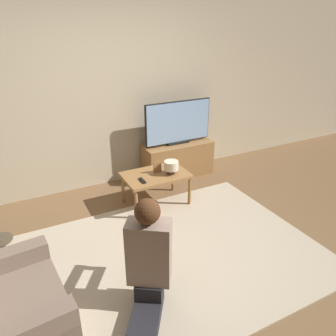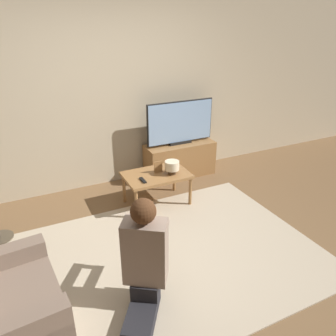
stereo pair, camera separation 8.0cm
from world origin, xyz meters
TOP-DOWN VIEW (x-y plane):
  - ground_plane at (0.00, 0.00)m, footprint 10.00×10.00m
  - wall_back at (0.00, 1.93)m, footprint 10.00×0.06m
  - rug at (0.00, 0.00)m, footprint 2.97×2.16m
  - tv_stand at (0.97, 1.65)m, footprint 1.05×0.38m
  - tv at (0.97, 1.65)m, footprint 1.03×0.08m
  - coffee_table at (0.31, 1.02)m, footprint 0.81×0.53m
  - armchair at (-1.49, -0.39)m, footprint 0.79×0.94m
  - person_kneeling at (-0.45, -0.46)m, footprint 0.67×0.83m
  - picture_frame at (0.35, 1.05)m, footprint 0.11×0.01m
  - table_lamp at (0.49, 0.94)m, footprint 0.18×0.18m
  - remote at (0.09, 0.92)m, footprint 0.04×0.15m

SIDE VIEW (x-z plane):
  - ground_plane at x=0.00m, z-range 0.00..0.00m
  - rug at x=0.00m, z-range 0.00..0.02m
  - tv_stand at x=0.97m, z-range 0.00..0.51m
  - armchair at x=-1.49m, z-range -0.14..0.75m
  - coffee_table at x=0.31m, z-range 0.16..0.59m
  - remote at x=0.09m, z-range 0.42..0.44m
  - picture_frame at x=0.35m, z-range 0.42..0.57m
  - person_kneeling at x=-0.45m, z-range 0.00..1.00m
  - table_lamp at x=0.49m, z-range 0.44..0.61m
  - tv at x=0.97m, z-range 0.52..1.15m
  - wall_back at x=0.00m, z-range 0.00..2.60m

